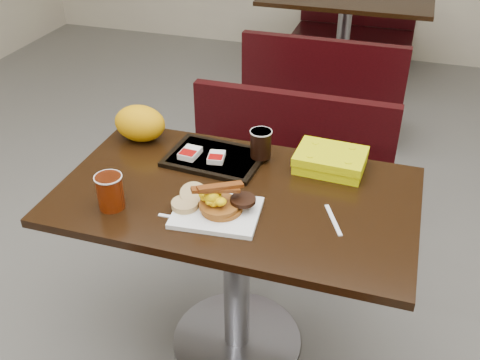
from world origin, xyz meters
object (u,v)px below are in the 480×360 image
(pancake_stack, at_px, (222,206))
(fork, at_px, (172,217))
(platter, at_px, (217,213))
(knife, at_px, (333,220))
(bench_far_n, at_px, (354,21))
(hashbrown_sleeve_right, at_px, (216,157))
(table_near, at_px, (237,275))
(hashbrown_sleeve_left, at_px, (190,153))
(tray, at_px, (215,158))
(clamshell, at_px, (330,160))
(bench_far_s, at_px, (326,84))
(coffee_cup_near, at_px, (110,192))
(paper_bag, at_px, (140,123))
(bench_near_n, at_px, (281,181))
(table_far, at_px, (342,47))
(coffee_cup_far, at_px, (261,144))

(pancake_stack, height_order, fork, pancake_stack)
(platter, distance_m, knife, 0.37)
(bench_far_n, xyz_separation_m, hashbrown_sleeve_right, (-0.13, -3.15, 0.42))
(pancake_stack, height_order, knife, pancake_stack)
(table_near, distance_m, hashbrown_sleeve_left, 0.49)
(tray, bearing_deg, hashbrown_sleeve_right, -54.23)
(tray, distance_m, clamshell, 0.42)
(tray, bearing_deg, bench_far_s, 89.83)
(bench_far_n, distance_m, knife, 3.40)
(coffee_cup_near, distance_m, fork, 0.21)
(bench_far_s, height_order, pancake_stack, pancake_stack)
(platter, relative_size, pancake_stack, 2.03)
(clamshell, height_order, paper_bag, paper_bag)
(hashbrown_sleeve_right, relative_size, paper_bag, 0.38)
(bench_far_n, bearing_deg, fork, -92.47)
(fork, height_order, clamshell, clamshell)
(bench_far_s, height_order, paper_bag, paper_bag)
(table_near, xyz_separation_m, bench_near_n, (0.00, 0.70, -0.02))
(table_far, distance_m, coffee_cup_far, 2.41)
(pancake_stack, height_order, paper_bag, paper_bag)
(hashbrown_sleeve_right, bearing_deg, paper_bag, 156.89)
(tray, distance_m, coffee_cup_far, 0.18)
(bench_far_s, xyz_separation_m, coffee_cup_far, (0.02, -1.67, 0.46))
(bench_far_s, height_order, hashbrown_sleeve_right, hashbrown_sleeve_right)
(knife, height_order, paper_bag, paper_bag)
(paper_bag, bearing_deg, fork, -54.03)
(knife, bearing_deg, coffee_cup_near, -103.57)
(hashbrown_sleeve_right, bearing_deg, clamshell, 3.81)
(bench_far_n, height_order, tray, tray)
(bench_far_n, distance_m, hashbrown_sleeve_right, 3.17)
(hashbrown_sleeve_left, bearing_deg, bench_far_n, 90.88)
(table_far, relative_size, coffee_cup_far, 11.56)
(tray, distance_m, paper_bag, 0.34)
(hashbrown_sleeve_right, height_order, paper_bag, paper_bag)
(table_near, distance_m, tray, 0.44)
(coffee_cup_far, bearing_deg, hashbrown_sleeve_right, -153.93)
(bench_far_n, bearing_deg, knife, -84.26)
(table_far, height_order, paper_bag, paper_bag)
(table_far, xyz_separation_m, hashbrown_sleeve_left, (-0.23, -2.45, 0.40))
(pancake_stack, bearing_deg, table_far, 89.86)
(bench_far_n, xyz_separation_m, hashbrown_sleeve_left, (-0.23, -3.15, 0.42))
(paper_bag, bearing_deg, hashbrown_sleeve_right, -14.03)
(platter, distance_m, coffee_cup_near, 0.35)
(pancake_stack, distance_m, tray, 0.34)
(table_far, height_order, coffee_cup_far, coffee_cup_far)
(platter, height_order, hashbrown_sleeve_right, hashbrown_sleeve_right)
(platter, xyz_separation_m, paper_bag, (-0.45, 0.38, 0.06))
(platter, xyz_separation_m, coffee_cup_far, (0.04, 0.37, 0.06))
(table_far, relative_size, hashbrown_sleeve_right, 15.59)
(coffee_cup_near, height_order, coffee_cup_far, coffee_cup_far)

